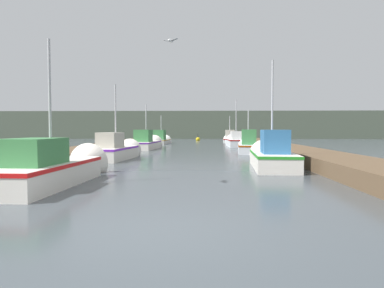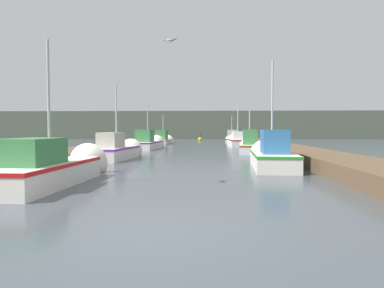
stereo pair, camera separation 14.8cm
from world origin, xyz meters
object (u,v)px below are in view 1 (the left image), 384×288
object	(u,v)px
fishing_boat_4	(147,143)
fishing_boat_6	(162,140)
fishing_boat_7	(230,139)
fishing_boat_0	(55,168)
seagull_lead	(170,41)
fishing_boat_1	(271,155)
fishing_boat_3	(248,145)
mooring_piling_0	(159,137)
fishing_boat_2	(117,150)
mooring_piling_1	(163,137)
fishing_boat_5	(236,141)
channel_buoy	(198,139)

from	to	relation	value
fishing_boat_4	fishing_boat_6	xyz separation A→B (m)	(0.06, 9.31, -0.02)
fishing_boat_7	fishing_boat_0	bearing A→B (deg)	-100.73
seagull_lead	fishing_boat_6	bearing A→B (deg)	-57.20
fishing_boat_1	fishing_boat_3	xyz separation A→B (m)	(0.23, 9.27, -0.01)
fishing_boat_7	mooring_piling_0	size ratio (longest dim) A/B	4.58
fishing_boat_1	fishing_boat_2	xyz separation A→B (m)	(-7.66, 3.47, -0.00)
mooring_piling_1	fishing_boat_5	bearing A→B (deg)	-59.41
fishing_boat_0	seagull_lead	distance (m)	5.87
fishing_boat_4	fishing_boat_5	size ratio (longest dim) A/B	1.04
fishing_boat_0	fishing_boat_3	xyz separation A→B (m)	(7.63, 14.15, 0.01)
fishing_boat_3	channel_buoy	world-z (taller)	fishing_boat_3
fishing_boat_2	fishing_boat_6	distance (m)	19.07
fishing_boat_1	fishing_boat_5	bearing A→B (deg)	93.81
fishing_boat_2	mooring_piling_0	distance (m)	24.82
channel_buoy	seagull_lead	size ratio (longest dim) A/B	2.02
channel_buoy	seagull_lead	distance (m)	35.92
mooring_piling_0	fishing_boat_3	bearing A→B (deg)	-65.15
mooring_piling_0	seagull_lead	distance (m)	31.50
fishing_boat_3	fishing_boat_4	xyz separation A→B (m)	(-7.82, 3.96, -0.01)
fishing_boat_0	fishing_boat_4	size ratio (longest dim) A/B	0.92
fishing_boat_4	mooring_piling_0	xyz separation A→B (m)	(-0.98, 15.04, 0.20)
fishing_boat_0	mooring_piling_1	size ratio (longest dim) A/B	4.88
seagull_lead	fishing_boat_3	bearing A→B (deg)	-84.96
fishing_boat_4	fishing_boat_5	bearing A→B (deg)	32.53
fishing_boat_2	fishing_boat_3	size ratio (longest dim) A/B	0.83
fishing_boat_6	channel_buoy	xyz separation A→B (m)	(3.85, 10.44, -0.28)
fishing_boat_4	fishing_boat_7	bearing A→B (deg)	64.25
fishing_boat_2	fishing_boat_1	bearing A→B (deg)	-19.06
fishing_boat_7	channel_buoy	size ratio (longest dim) A/B	5.50
fishing_boat_1	fishing_boat_6	world-z (taller)	fishing_boat_1
fishing_boat_6	seagull_lead	xyz separation A→B (m)	(3.42, -25.18, 4.33)
fishing_boat_1	mooring_piling_0	world-z (taller)	fishing_boat_1
mooring_piling_0	fishing_boat_4	bearing A→B (deg)	-86.26
fishing_boat_4	mooring_piling_1	bearing A→B (deg)	96.47
fishing_boat_2	fishing_boat_6	bearing A→B (deg)	94.92
fishing_boat_1	channel_buoy	xyz separation A→B (m)	(-3.68, 32.98, -0.31)
fishing_boat_5	fishing_boat_2	bearing A→B (deg)	-120.36
fishing_boat_0	fishing_boat_1	distance (m)	8.87
mooring_piling_0	mooring_piling_1	bearing A→B (deg)	88.81
fishing_boat_3	fishing_boat_6	distance (m)	15.37
fishing_boat_4	mooring_piling_0	world-z (taller)	fishing_boat_4
fishing_boat_0	mooring_piling_1	bearing A→B (deg)	94.24
mooring_piling_1	fishing_boat_7	bearing A→B (deg)	-28.78
fishing_boat_3	mooring_piling_1	xyz separation A→B (m)	(-8.72, 22.79, 0.10)
fishing_boat_4	channel_buoy	size ratio (longest dim) A/B	5.52
fishing_boat_0	seagull_lead	xyz separation A→B (m)	(3.29, 2.25, 4.31)
mooring_piling_1	fishing_boat_0	bearing A→B (deg)	-88.30
fishing_boat_6	mooring_piling_0	size ratio (longest dim) A/B	3.47
fishing_boat_2	fishing_boat_6	xyz separation A→B (m)	(0.12, 19.07, -0.03)
fishing_boat_5	channel_buoy	distance (m)	15.97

